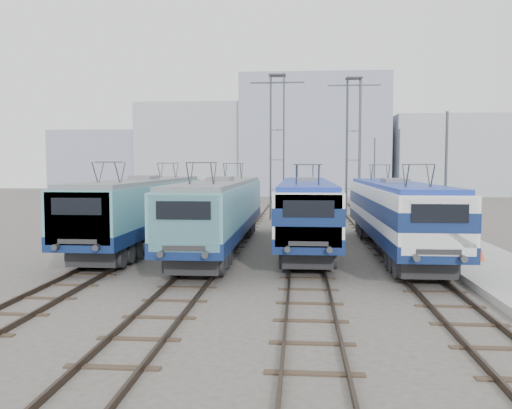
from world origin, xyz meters
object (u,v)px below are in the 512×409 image
object	(u,v)px
locomotive_far_left	(143,206)
mast_rear	(374,177)
catenary_tower_west	(277,140)
catenary_tower_east	(353,141)
locomotive_far_right	(395,209)
mast_mid	(398,181)
mast_front	(445,188)
locomotive_center_right	(306,206)
safety_cone	(481,255)
locomotive_center_left	(220,209)

from	to	relation	value
locomotive_far_left	mast_rear	world-z (taller)	mast_rear
catenary_tower_west	catenary_tower_east	distance (m)	6.80
locomotive_far_right	mast_mid	xyz separation A→B (m)	(1.85, 9.59, 1.20)
mast_front	mast_mid	world-z (taller)	same
locomotive_far_right	mast_mid	world-z (taller)	mast_mid
catenary_tower_west	catenary_tower_east	xyz separation A→B (m)	(6.50, 2.00, 0.00)
locomotive_center_right	mast_mid	distance (m)	10.25
mast_rear	locomotive_far_left	bearing A→B (deg)	-127.27
locomotive_far_right	mast_front	xyz separation A→B (m)	(1.85, -2.41, 1.20)
mast_front	safety_cone	xyz separation A→B (m)	(1.36, -0.97, -2.92)
locomotive_far_right	catenary_tower_east	distance (m)	20.07
locomotive_center_left	catenary_tower_east	distance (m)	21.82
locomotive_center_right	catenary_tower_west	size ratio (longest dim) A/B	1.50
catenary_tower_east	mast_rear	size ratio (longest dim) A/B	1.71
locomotive_far_right	safety_cone	bearing A→B (deg)	-46.45
locomotive_far_left	locomotive_center_left	distance (m)	4.69
locomotive_far_left	locomotive_far_right	size ratio (longest dim) A/B	1.02
locomotive_far_right	catenary_tower_east	xyz separation A→B (m)	(-0.25, 19.59, 4.35)
catenary_tower_west	mast_front	distance (m)	22.00
locomotive_far_left	safety_cone	xyz separation A→B (m)	(16.71, -4.80, -1.72)
locomotive_far_left	mast_front	world-z (taller)	mast_front
locomotive_far_left	catenary_tower_west	xyz separation A→B (m)	(6.75, 16.17, 4.35)
locomotive_center_right	mast_mid	world-z (taller)	mast_mid
catenary_tower_west	locomotive_far_right	bearing A→B (deg)	-69.00
mast_mid	locomotive_center_left	bearing A→B (deg)	-138.78
locomotive_center_left	locomotive_far_right	distance (m)	9.00
locomotive_center_right	mast_rear	xyz separation A→B (m)	(6.35, 19.95, 1.20)
locomotive_far_left	locomotive_center_left	world-z (taller)	locomotive_far_left
locomotive_center_left	mast_front	size ratio (longest dim) A/B	2.61
mast_rear	safety_cone	size ratio (longest dim) A/B	12.63
locomotive_center_left	catenary_tower_west	world-z (taller)	catenary_tower_west
locomotive_center_left	catenary_tower_east	size ratio (longest dim) A/B	1.52
safety_cone	locomotive_far_right	bearing A→B (deg)	133.55
catenary_tower_east	locomotive_center_left	bearing A→B (deg)	-114.16
locomotive_center_right	safety_cone	world-z (taller)	locomotive_center_right
locomotive_far_left	locomotive_far_right	bearing A→B (deg)	-6.01
catenary_tower_west	mast_front	world-z (taller)	catenary_tower_west
mast_front	mast_rear	world-z (taller)	same
locomotive_center_right	mast_front	xyz separation A→B (m)	(6.35, -4.05, 1.20)
locomotive_far_left	locomotive_center_right	world-z (taller)	locomotive_far_left
mast_front	catenary_tower_east	bearing A→B (deg)	95.45
mast_rear	mast_front	bearing A→B (deg)	-90.00
locomotive_center_right	mast_rear	distance (m)	20.97
catenary_tower_west	mast_rear	bearing A→B (deg)	24.94
locomotive_far_right	safety_cone	size ratio (longest dim) A/B	32.46
catenary_tower_east	mast_rear	xyz separation A→B (m)	(2.10, 2.00, -3.14)
locomotive_far_left	mast_mid	xyz separation A→B (m)	(15.35, 8.17, 1.21)
locomotive_center_right	mast_front	distance (m)	7.63
locomotive_far_left	catenary_tower_east	xyz separation A→B (m)	(13.25, 18.17, 4.35)
locomotive_far_left	catenary_tower_west	distance (m)	18.05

